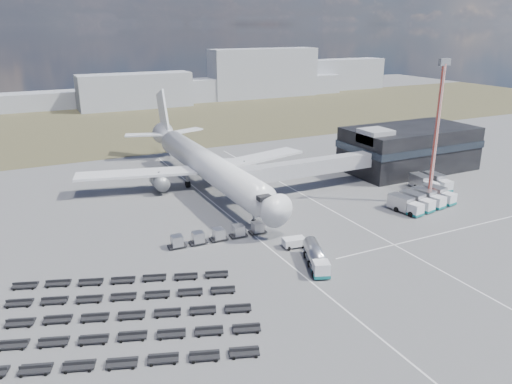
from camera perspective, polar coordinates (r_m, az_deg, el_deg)
name	(u,v)px	position (r m, az deg, el deg)	size (l,w,h in m)	color
ground	(280,245)	(78.20, 2.71, -6.04)	(420.00, 420.00, 0.00)	#565659
grass_strip	(124,125)	(178.41, -14.88, 7.46)	(420.00, 90.00, 0.01)	#433C28
lane_markings	(321,227)	(85.29, 7.48, -4.02)	(47.12, 110.00, 0.01)	silver
terminal	(409,148)	(122.33, 17.05, 4.87)	(30.40, 16.40, 11.00)	black
jet_bridge	(300,169)	(100.61, 5.02, 2.65)	(30.30, 3.80, 7.05)	#939399
airliner	(204,163)	(104.19, -5.95, 3.31)	(51.59, 64.53, 17.62)	silver
skyline	(141,86)	(220.24, -12.96, 11.70)	(304.26, 25.93, 22.12)	#92969F
fuel_tanker	(316,257)	(71.46, 6.88, -7.40)	(5.24, 9.01, 2.85)	silver
pushback_tug	(294,243)	(77.21, 4.36, -5.80)	(3.40, 1.91, 1.52)	silver
catering_truck	(229,167)	(115.20, -3.08, 2.83)	(4.12, 6.08, 2.58)	silver
service_trucks_near	(422,199)	(98.46, 18.46, -0.81)	(13.16, 8.65, 2.71)	silver
service_trucks_far	(431,182)	(109.43, 19.34, 1.04)	(6.56, 7.58, 2.81)	silver
uld_row	(219,234)	(79.40, -4.30, -4.84)	(16.37, 2.40, 1.79)	black
baggage_dollies	(113,317)	(61.96, -16.04, -13.53)	(35.81, 28.41, 0.75)	black
floodlight_mast	(436,134)	(98.10, 19.91, 6.28)	(2.52, 2.08, 26.95)	#B62C1D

